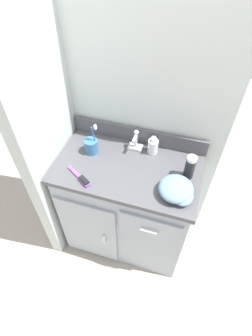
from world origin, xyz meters
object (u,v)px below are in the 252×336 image
Objects in this scene: toothbrush_cup at (91,146)px; shaving_cream_can at (190,167)px; soap_dispenser at (153,146)px; hand_towel at (177,190)px; hairbrush at (81,178)px.

toothbrush_cup reaches higher than shaving_cream_can.
shaving_cream_can is at bearing -29.17° from soap_dispenser.
toothbrush_cup is 1.06× the size of hand_towel.
toothbrush_cup reaches higher than soap_dispenser.
soap_dispenser is at bearing 16.97° from toothbrush_cup.
hairbrush is (0.03, -0.23, -0.04)m from toothbrush_cup.
hand_towel is (-0.04, -0.15, -0.04)m from shaving_cream_can.
shaving_cream_can is 0.16m from hand_towel.
hand_towel reaches higher than hairbrush.
soap_dispenser is at bearing 150.83° from shaving_cream_can.
hairbrush is (-0.33, -0.34, -0.04)m from soap_dispenser.
hand_towel is at bearing -54.37° from soap_dispenser.
hand_towel is (0.56, -0.17, -0.01)m from toothbrush_cup.
hairbrush is 0.54m from hand_towel.
shaving_cream_can is 0.79× the size of hand_towel.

